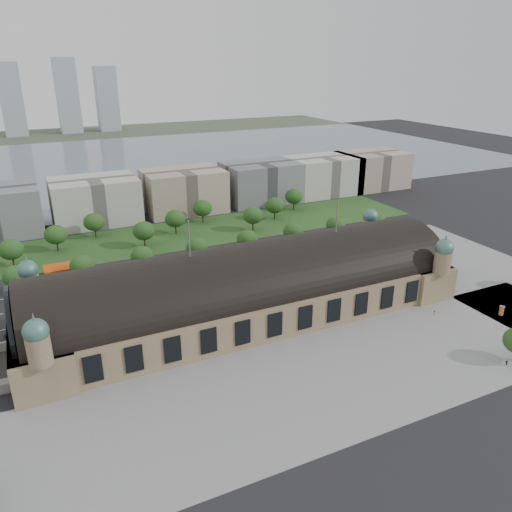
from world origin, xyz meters
name	(u,v)px	position (x,y,z in m)	size (l,w,h in m)	color
ground	(248,315)	(0.00, 0.00, 0.00)	(900.00, 900.00, 0.00)	black
station	(248,289)	(0.00, 0.00, 10.28)	(150.00, 48.40, 44.30)	#967C5D
plaza_south	(344,375)	(10.00, -44.00, 0.00)	(190.00, 48.00, 0.12)	gray
plaza_east	(464,266)	(103.00, 0.00, 0.00)	(56.00, 100.00, 0.12)	gray
road_slab	(163,284)	(-20.00, 38.00, 0.00)	(260.00, 26.00, 0.10)	black
grass_belt	(142,240)	(-15.00, 93.00, 0.00)	(300.00, 45.00, 0.10)	#234A1D
petrol_station	(65,268)	(-53.91, 65.28, 2.95)	(14.00, 13.00, 5.05)	#CA450B
lake	(102,164)	(0.00, 298.00, 0.00)	(700.00, 320.00, 0.08)	slate
far_shore	(73,134)	(0.00, 498.00, 0.00)	(700.00, 120.00, 0.14)	#44513D
far_tower_left	(12,100)	(-60.00, 508.00, 40.00)	(24.00, 24.00, 80.00)	#9EA8B2
far_tower_mid	(67,96)	(0.00, 508.00, 42.50)	(24.00, 24.00, 85.00)	#9EA8B2
far_tower_right	(107,99)	(45.00, 508.00, 37.50)	(24.00, 24.00, 75.00)	#9EA8B2
office_3	(95,201)	(-30.00, 133.00, 12.00)	(45.00, 32.00, 24.00)	#B3B0AA
office_4	(184,191)	(20.00, 133.00, 12.00)	(45.00, 32.00, 24.00)	tan
office_5	(261,182)	(70.00, 133.00, 12.00)	(45.00, 32.00, 24.00)	slate
office_6	(322,175)	(115.00, 133.00, 12.00)	(45.00, 32.00, 24.00)	#B3B0AA
office_7	(371,170)	(155.00, 133.00, 12.00)	(45.00, 32.00, 24.00)	tan
tree_row_2	(16,276)	(-72.00, 53.00, 7.43)	(9.60, 9.60, 11.52)	#2D2116
tree_row_3	(82,266)	(-48.00, 53.00, 7.43)	(9.60, 9.60, 11.52)	#2D2116
tree_row_4	(142,256)	(-24.00, 53.00, 7.43)	(9.60, 9.60, 11.52)	#2D2116
tree_row_5	(197,247)	(0.00, 53.00, 7.43)	(9.60, 9.60, 11.52)	#2D2116
tree_row_6	(247,239)	(24.00, 53.00, 7.43)	(9.60, 9.60, 11.52)	#2D2116
tree_row_7	(293,232)	(48.00, 53.00, 7.43)	(9.60, 9.60, 11.52)	#2D2116
tree_row_8	(336,225)	(72.00, 53.00, 7.43)	(9.60, 9.60, 11.52)	#2D2116
tree_row_9	(375,219)	(96.00, 53.00, 7.43)	(9.60, 9.60, 11.52)	#2D2116
tree_belt_3	(11,249)	(-73.00, 83.00, 8.05)	(10.40, 10.40, 12.48)	#2D2116
tree_belt_4	(56,235)	(-54.00, 95.00, 8.05)	(10.40, 10.40, 12.48)	#2D2116
tree_belt_5	(94,222)	(-35.00, 107.00, 8.05)	(10.40, 10.40, 12.48)	#2D2116
tree_belt_6	(144,231)	(-16.00, 83.00, 8.05)	(10.40, 10.40, 12.48)	#2D2116
tree_belt_7	(175,219)	(3.00, 95.00, 8.05)	(10.40, 10.40, 12.48)	#2D2116
tree_belt_8	(202,208)	(22.00, 107.00, 8.05)	(10.40, 10.40, 12.48)	#2D2116
tree_belt_9	(253,215)	(41.00, 83.00, 8.05)	(10.40, 10.40, 12.48)	#2D2116
tree_belt_10	(275,205)	(60.00, 95.00, 8.05)	(10.40, 10.40, 12.48)	#2D2116
tree_belt_11	(294,196)	(79.00, 107.00, 8.05)	(10.40, 10.40, 12.48)	#2D2116
traffic_car_2	(37,309)	(-66.55, 35.43, 0.67)	(2.22, 4.82, 1.34)	black
traffic_car_3	(138,283)	(-29.12, 41.88, 0.74)	(2.08, 5.12, 1.48)	maroon
traffic_car_4	(191,278)	(-8.48, 37.39, 0.78)	(1.83, 4.55, 1.55)	#16173F
traffic_car_5	(317,246)	(57.32, 46.52, 0.71)	(1.50, 4.29, 1.42)	#595D61
traffic_car_6	(390,247)	(88.18, 30.72, 0.64)	(2.13, 4.61, 1.28)	silver
parked_car_0	(10,333)	(-75.69, 21.00, 0.67)	(1.41, 4.04, 1.33)	black
parked_car_1	(73,321)	(-55.90, 21.00, 0.65)	(2.14, 4.64, 1.29)	maroon
parked_car_2	(117,306)	(-40.28, 25.00, 0.72)	(2.02, 4.98, 1.45)	#181C45
parked_car_3	(64,322)	(-58.96, 21.01, 0.72)	(1.70, 4.22, 1.44)	#58595F
parked_car_4	(84,318)	(-52.51, 21.16, 0.65)	(1.38, 3.96, 1.31)	silver
parked_car_5	(107,313)	(-44.65, 21.85, 0.64)	(2.13, 4.62, 1.29)	gray
parked_car_6	(133,303)	(-34.74, 25.00, 0.70)	(1.96, 4.83, 1.40)	black
bus_west	(222,281)	(1.04, 27.00, 1.89)	(3.17, 13.56, 3.78)	#B11C2B
bus_mid	(209,283)	(-4.60, 27.00, 1.83)	(3.07, 13.12, 3.65)	silver
bus_east	(261,271)	(18.97, 28.77, 1.84)	(3.10, 13.24, 3.69)	silver
advertising_column	(502,311)	(80.00, -38.28, 1.80)	(1.83, 1.83, 3.47)	#BA372E
pedestrian_0	(434,313)	(59.07, -27.94, 0.81)	(0.79, 0.45, 1.62)	gray
pedestrian_4	(506,363)	(55.30, -60.76, 0.85)	(1.09, 0.47, 1.69)	gray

